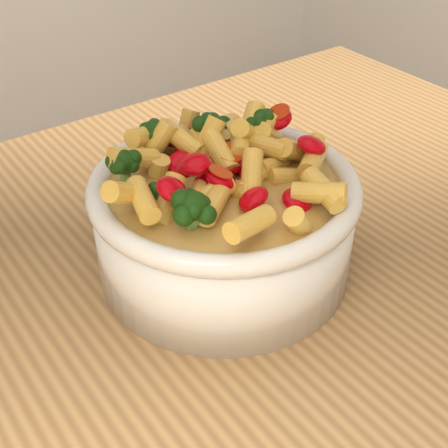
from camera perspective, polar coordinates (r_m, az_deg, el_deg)
table at (r=0.57m, az=-6.77°, el=-18.95°), size 1.20×0.80×0.90m
serving_bowl at (r=0.53m, az=0.00°, el=0.10°), size 0.23×0.23×0.10m
pasta_salad at (r=0.50m, az=0.00°, el=5.71°), size 0.18×0.18×0.04m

